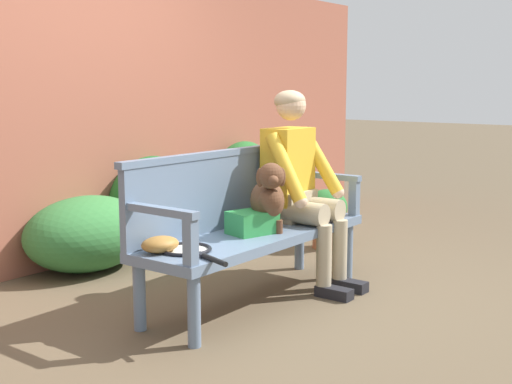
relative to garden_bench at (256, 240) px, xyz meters
The scene contains 15 objects.
ground_plane 0.39m from the garden_bench, ahead, with size 40.00×40.00×0.00m, color brown.
brick_garden_fence 1.95m from the garden_bench, 90.00° to the left, with size 8.00×0.30×2.28m, color #9E5642.
hedge_bush_mid_left 1.44m from the garden_bench, 96.52° to the left, with size 0.99×0.76×0.55m, color #337538.
hedge_bush_far_right 1.57m from the garden_bench, 69.37° to the left, with size 0.79×0.64×0.78m, color #1E5B23.
hedge_bush_mid_right 2.32m from the garden_bench, 39.81° to the left, with size 0.71×0.57×0.82m, color #286B2D.
garden_bench is the anchor object (origin of this frame).
bench_backrest 0.39m from the garden_bench, 90.00° to the left, with size 1.80×0.06×0.50m.
bench_armrest_left_end 0.89m from the garden_bench, behind, with size 0.06×0.53×0.28m.
bench_armrest_right_end 0.89m from the garden_bench, ahead, with size 0.06×0.53×0.28m.
person_seated 0.56m from the garden_bench, ahead, with size 0.56×0.66×1.32m.
dog_on_bench 0.29m from the garden_bench, 55.14° to the right, with size 0.39×0.39×0.44m.
tennis_racket 0.64m from the garden_bench, behind, with size 0.37×0.58×0.03m.
baseball_glove 0.75m from the garden_bench, behind, with size 0.22×0.17×0.09m, color #9E6B2D.
sports_bag 0.14m from the garden_bench, 166.13° to the right, with size 0.28×0.20×0.14m, color #2D8E42.
potted_plant 1.53m from the garden_bench, 14.53° to the left, with size 0.35×0.35×0.50m.
Camera 1 is at (-3.31, -2.51, 1.36)m, focal length 47.84 mm.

